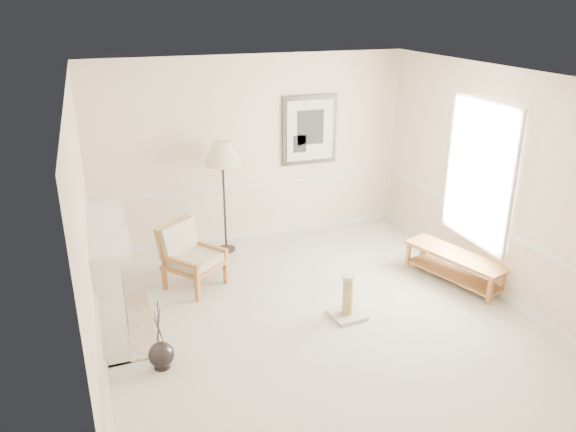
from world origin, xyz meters
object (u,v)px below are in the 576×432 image
(armchair, at_px, (188,253))
(floor_lamp, at_px, (222,156))
(bench, at_px, (455,263))
(scratching_post, at_px, (347,304))
(floor_vase, at_px, (161,355))

(armchair, xyz_separation_m, floor_lamp, (0.73, 0.92, 1.03))
(bench, xyz_separation_m, scratching_post, (-1.78, -0.36, -0.10))
(armchair, relative_size, floor_lamp, 0.56)
(floor_lamp, relative_size, bench, 1.12)
(floor_vase, height_order, scratching_post, floor_vase)
(floor_vase, height_order, armchair, armchair)
(floor_vase, xyz_separation_m, armchair, (0.62, 1.75, 0.32))
(floor_vase, relative_size, floor_lamp, 0.47)
(floor_lamp, bearing_deg, floor_vase, -116.78)
(floor_vase, bearing_deg, armchair, 70.50)
(armchair, bearing_deg, floor_lamp, 13.51)
(armchair, xyz_separation_m, bench, (3.45, -1.13, -0.19))
(armchair, bearing_deg, scratching_post, -79.91)
(bench, bearing_deg, scratching_post, -168.68)
(scratching_post, bearing_deg, floor_lamp, 111.28)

